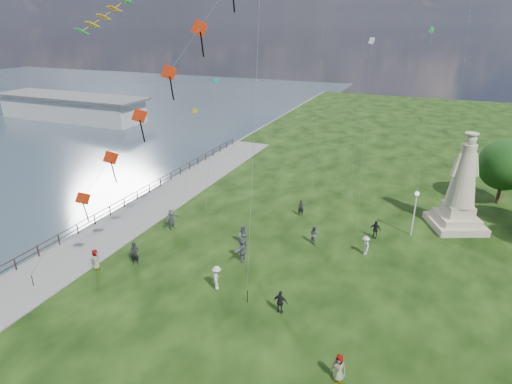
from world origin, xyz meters
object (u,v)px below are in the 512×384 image
at_px(person_0, 135,253).
at_px(person_3, 280,302).
at_px(person_4, 339,368).
at_px(statue, 461,193).
at_px(person_2, 217,278).
at_px(person_5, 172,219).
at_px(person_7, 314,234).
at_px(pier_pavilion, 72,107).
at_px(person_9, 375,229).
at_px(lamppost, 416,204).
at_px(person_6, 301,208).
at_px(person_11, 242,249).
at_px(person_10, 96,259).
at_px(person_8, 366,245).
at_px(person_1, 243,235).

height_order(person_0, person_3, person_0).
bearing_deg(person_4, statue, 84.62).
bearing_deg(person_2, statue, -69.69).
xyz_separation_m(person_5, person_7, (11.99, 2.16, -0.12)).
distance_m(pier_pavilion, person_9, 64.60).
relative_size(statue, lamppost, 2.11).
height_order(person_2, person_6, person_2).
distance_m(person_4, person_5, 20.27).
relative_size(statue, person_2, 4.98).
bearing_deg(person_9, statue, 49.41).
height_order(person_2, person_11, person_11).
relative_size(person_0, person_10, 1.17).
bearing_deg(lamppost, person_4, -97.18).
bearing_deg(pier_pavilion, person_7, -28.73).
bearing_deg(person_0, person_10, -164.24).
bearing_deg(person_7, statue, -107.51).
bearing_deg(person_5, lamppost, -58.05).
height_order(person_5, person_11, person_11).
distance_m(lamppost, person_10, 25.11).
bearing_deg(person_7, person_3, 129.86).
bearing_deg(lamppost, person_2, -131.29).
bearing_deg(person_10, pier_pavilion, 23.35).
height_order(person_3, person_9, person_3).
distance_m(person_7, person_8, 4.12).
bearing_deg(lamppost, person_6, 178.60).
bearing_deg(person_11, person_3, 46.36).
distance_m(person_5, person_10, 7.78).
distance_m(person_5, person_8, 16.22).
distance_m(pier_pavilion, statue, 68.54).
bearing_deg(person_7, pier_pavilion, 8.16).
height_order(statue, person_5, statue).
bearing_deg(person_11, person_6, 171.25).
height_order(person_0, person_7, person_0).
bearing_deg(person_0, person_1, 23.51).
distance_m(person_4, person_6, 19.41).
xyz_separation_m(pier_pavilion, statue, (64.83, -22.20, 1.32)).
bearing_deg(lamppost, statue, 43.06).
bearing_deg(person_5, person_10, -177.68).
bearing_deg(person_11, person_2, 0.43).
height_order(statue, person_4, statue).
xyz_separation_m(person_5, person_10, (-1.45, -7.65, -0.12)).
relative_size(pier_pavilion, person_11, 15.40).
bearing_deg(statue, person_4, -128.57).
xyz_separation_m(person_2, person_10, (-9.18, -1.18, -0.07)).
bearing_deg(person_11, person_9, 132.56).
height_order(person_1, person_11, person_11).
xyz_separation_m(lamppost, person_8, (-3.05, -4.63, -2.09)).
bearing_deg(statue, lamppost, -160.45).
relative_size(lamppost, person_9, 2.57).
bearing_deg(pier_pavilion, statue, -18.90).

